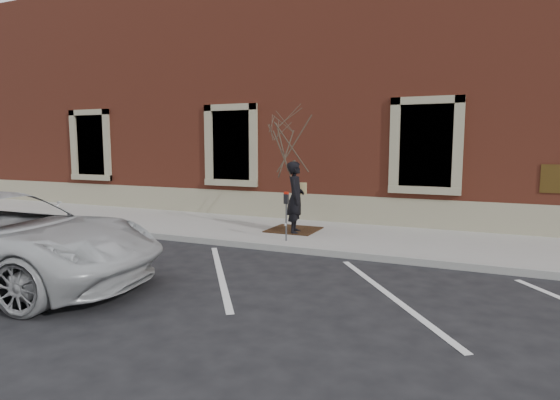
% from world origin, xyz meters
% --- Properties ---
extents(ground, '(120.00, 120.00, 0.00)m').
position_xyz_m(ground, '(0.00, 0.00, 0.00)').
color(ground, '#28282B').
rests_on(ground, ground).
extents(sidewalk_near, '(40.00, 3.50, 0.15)m').
position_xyz_m(sidewalk_near, '(0.00, 1.75, 0.07)').
color(sidewalk_near, '#A5A29B').
rests_on(sidewalk_near, ground).
extents(curb_near, '(40.00, 0.12, 0.15)m').
position_xyz_m(curb_near, '(0.00, -0.05, 0.07)').
color(curb_near, '#9E9E99').
rests_on(curb_near, ground).
extents(parking_stripes, '(28.00, 4.40, 0.01)m').
position_xyz_m(parking_stripes, '(0.00, -2.20, 0.00)').
color(parking_stripes, silver).
rests_on(parking_stripes, ground).
extents(building_civic, '(40.00, 8.62, 8.00)m').
position_xyz_m(building_civic, '(0.00, 7.74, 4.00)').
color(building_civic, brown).
rests_on(building_civic, ground).
extents(man, '(0.61, 0.77, 1.85)m').
position_xyz_m(man, '(0.08, 1.40, 1.08)').
color(man, black).
rests_on(man, sidewalk_near).
extents(parking_meter, '(0.11, 0.08, 1.18)m').
position_xyz_m(parking_meter, '(0.24, 0.43, 0.97)').
color(parking_meter, '#595B60').
rests_on(parking_meter, sidewalk_near).
extents(tree_grate, '(1.26, 1.26, 0.03)m').
position_xyz_m(tree_grate, '(-0.11, 1.77, 0.17)').
color(tree_grate, '#372311').
rests_on(tree_grate, sidewalk_near).
extents(sapling, '(2.04, 2.04, 3.40)m').
position_xyz_m(sapling, '(-0.11, 1.77, 2.53)').
color(sapling, '#433529').
rests_on(sapling, sidewalk_near).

